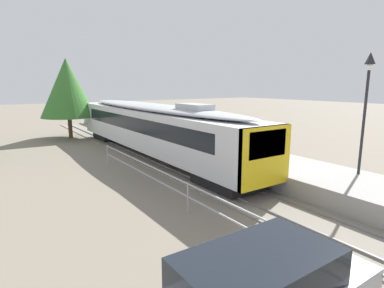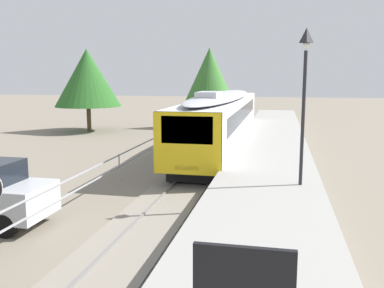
# 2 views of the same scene
# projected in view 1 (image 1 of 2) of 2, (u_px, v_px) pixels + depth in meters

# --- Properties ---
(ground_plane) EXTENTS (160.00, 160.00, 0.00)m
(ground_plane) POSITION_uv_depth(u_px,v_px,m) (181.00, 204.00, 12.96)
(ground_plane) COLOR slate
(track_rails) EXTENTS (3.20, 60.00, 0.14)m
(track_rails) POSITION_uv_depth(u_px,v_px,m) (234.00, 190.00, 14.61)
(track_rails) COLOR gray
(track_rails) RESTS_ON ground
(commuter_train) EXTENTS (2.82, 20.94, 3.74)m
(commuter_train) POSITION_uv_depth(u_px,v_px,m) (152.00, 126.00, 21.07)
(commuter_train) COLOR silver
(commuter_train) RESTS_ON track_rails
(station_platform) EXTENTS (3.90, 60.00, 0.90)m
(station_platform) POSITION_uv_depth(u_px,v_px,m) (281.00, 171.00, 16.33)
(station_platform) COLOR #999691
(station_platform) RESTS_ON ground
(platform_lamp_mid_platform) EXTENTS (0.34, 0.34, 5.35)m
(platform_lamp_mid_platform) POSITION_uv_depth(u_px,v_px,m) (367.00, 91.00, 13.41)
(platform_lamp_mid_platform) COLOR #232328
(platform_lamp_mid_platform) RESTS_ON station_platform
(tree_behind_station_far) EXTENTS (4.91, 4.91, 7.26)m
(tree_behind_station_far) POSITION_uv_depth(u_px,v_px,m) (67.00, 88.00, 28.24)
(tree_behind_station_far) COLOR brown
(tree_behind_station_far) RESTS_ON ground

